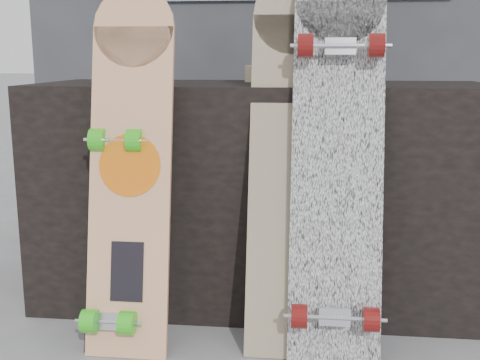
# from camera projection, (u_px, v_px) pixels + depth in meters

# --- Properties ---
(ground) EXTENTS (60.00, 60.00, 0.00)m
(ground) POSITION_uv_depth(u_px,v_px,m) (247.00, 358.00, 1.82)
(ground) COLOR slate
(ground) RESTS_ON ground
(vendor_table) EXTENTS (1.60, 0.60, 0.80)m
(vendor_table) POSITION_uv_depth(u_px,v_px,m) (261.00, 193.00, 2.22)
(vendor_table) COLOR black
(vendor_table) RESTS_ON ground
(booth) EXTENTS (2.40, 0.22, 2.20)m
(booth) POSITION_uv_depth(u_px,v_px,m) (276.00, 13.00, 2.91)
(booth) COLOR #343439
(booth) RESTS_ON ground
(merch_box_purple) EXTENTS (0.18, 0.12, 0.10)m
(merch_box_purple) POSITION_uv_depth(u_px,v_px,m) (132.00, 69.00, 2.19)
(merch_box_purple) COLOR #473874
(merch_box_purple) RESTS_ON vendor_table
(merch_box_small) EXTENTS (0.14, 0.14, 0.12)m
(merch_box_small) POSITION_uv_depth(u_px,v_px,m) (339.00, 66.00, 2.17)
(merch_box_small) COLOR #473874
(merch_box_small) RESTS_ON vendor_table
(merch_box_flat) EXTENTS (0.22, 0.10, 0.06)m
(merch_box_flat) POSITION_uv_depth(u_px,v_px,m) (275.00, 74.00, 2.27)
(merch_box_flat) COLOR #D1B78C
(merch_box_flat) RESTS_ON vendor_table
(longboard_geisha) EXTENTS (0.25, 0.25, 1.11)m
(longboard_geisha) POSITION_uv_depth(u_px,v_px,m) (131.00, 160.00, 1.82)
(longboard_geisha) COLOR #C4B484
(longboard_geisha) RESTS_ON ground
(longboard_celtic) EXTENTS (0.25, 0.32, 1.15)m
(longboard_celtic) POSITION_uv_depth(u_px,v_px,m) (291.00, 151.00, 1.85)
(longboard_celtic) COLOR beige
(longboard_celtic) RESTS_ON ground
(longboard_cascadia) EXTENTS (0.27, 0.36, 1.19)m
(longboard_cascadia) POSITION_uv_depth(u_px,v_px,m) (338.00, 150.00, 1.78)
(longboard_cascadia) COLOR white
(longboard_cascadia) RESTS_ON ground
(skateboard_dark) EXTENTS (0.18, 0.30, 0.82)m
(skateboard_dark) POSITION_uv_depth(u_px,v_px,m) (118.00, 214.00, 1.85)
(skateboard_dark) COLOR black
(skateboard_dark) RESTS_ON ground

